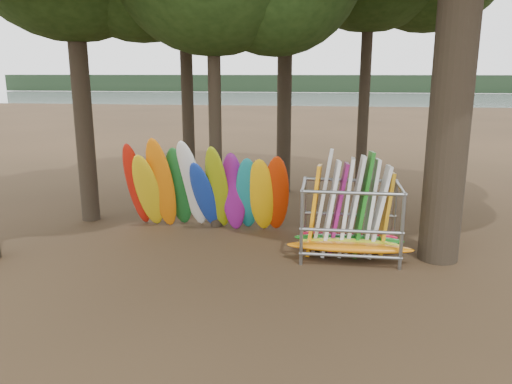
# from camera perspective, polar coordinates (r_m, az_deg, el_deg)

# --- Properties ---
(ground) EXTENTS (120.00, 120.00, 0.00)m
(ground) POSITION_cam_1_polar(r_m,az_deg,el_deg) (13.40, 0.13, -7.36)
(ground) COLOR #47331E
(ground) RESTS_ON ground
(lake) EXTENTS (160.00, 160.00, 0.00)m
(lake) POSITION_cam_1_polar(r_m,az_deg,el_deg) (72.58, 6.72, 9.73)
(lake) COLOR gray
(lake) RESTS_ON ground
(far_shore) EXTENTS (160.00, 4.00, 4.00)m
(far_shore) POSITION_cam_1_polar(r_m,az_deg,el_deg) (122.44, 7.36, 12.20)
(far_shore) COLOR black
(far_shore) RESTS_ON ground
(kayak_row) EXTENTS (5.08, 2.03, 3.11)m
(kayak_row) POSITION_cam_1_polar(r_m,az_deg,el_deg) (15.11, -5.99, 0.21)
(kayak_row) COLOR red
(kayak_row) RESTS_ON ground
(storage_rack) EXTENTS (3.24, 1.52, 2.85)m
(storage_rack) POSITION_cam_1_polar(r_m,az_deg,el_deg) (13.34, 10.66, -3.43)
(storage_rack) COLOR gray
(storage_rack) RESTS_ON ground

